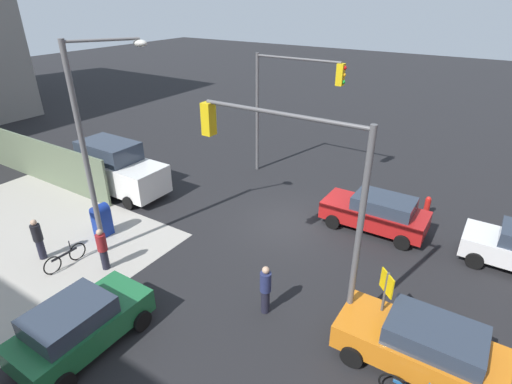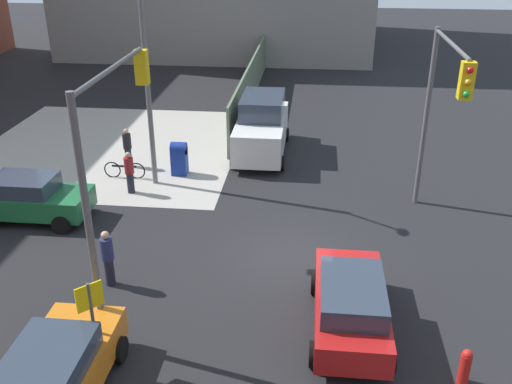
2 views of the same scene
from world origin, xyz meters
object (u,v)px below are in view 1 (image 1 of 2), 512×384
Objects in this scene: mailbox_blue at (102,219)px; hatchback_orange at (421,345)px; fire_hydrant at (427,206)px; bicycle_leaning_on_fence at (65,258)px; pedestrian_crossing at (265,289)px; street_lamp_corner at (93,138)px; traffic_signal_nw_corner at (294,177)px; traffic_signal_se_corner at (288,94)px; coupe_red at (376,212)px; sedan_green at (80,325)px; van_white_delivery at (116,168)px; pedestrian_waiting at (103,249)px; pedestrian_walking_north at (38,239)px.

mailbox_blue is 12.84m from hatchback_orange.
mailbox_blue is at bearing 39.40° from fire_hydrant.
hatchback_orange is 2.45× the size of bicycle_leaning_on_fence.
street_lamp_corner is at bearing 37.78° from pedestrian_crossing.
traffic_signal_nw_corner is at bearing -172.44° from street_lamp_corner.
traffic_signal_se_corner is 1.49× the size of coupe_red.
coupe_red is 1.02× the size of hatchback_orange.
sedan_green is 2.18× the size of pedestrian_crossing.
van_white_delivery reaches higher than pedestrian_waiting.
traffic_signal_nw_corner is 3.79m from pedestrian_crossing.
mailbox_blue is at bearing -43.46° from sedan_green.
pedestrian_crossing is 1.03× the size of pedestrian_walking_north.
bicycle_leaning_on_fence is at bearing -87.95° from pedestrian_walking_north.
mailbox_blue is 0.81× the size of pedestrian_crossing.
fire_hydrant is at bearing -79.64° from hatchback_orange.
street_lamp_corner is 4.72m from bicycle_leaning_on_fence.
street_lamp_corner is 4.64× the size of pedestrian_walking_north.
sedan_green is (8.34, 4.48, -0.00)m from hatchback_orange.
traffic_signal_nw_corner is 7.89m from pedestrian_waiting.
hatchback_orange is at bearing -139.51° from pedestrian_crossing.
bicycle_leaning_on_fence is at bearing 44.62° from coupe_red.
pedestrian_waiting is (1.57, 11.00, -3.71)m from traffic_signal_se_corner.
coupe_red is at bearing 154.72° from traffic_signal_se_corner.
coupe_red is 2.50× the size of bicycle_leaning_on_fence.
mailbox_blue is 0.33× the size of coupe_red.
pedestrian_crossing is at bearing 5.08° from hatchback_orange.
coupe_red is 7.23m from hatchback_orange.
street_lamp_corner is at bearing 76.66° from traffic_signal_se_corner.
sedan_green is 2.27× the size of pedestrian_waiting.
bicycle_leaning_on_fence is (12.24, 2.41, -0.50)m from hatchback_orange.
traffic_signal_se_corner is at bearing -29.06° from pedestrian_crossing.
pedestrian_crossing is at bearing 57.01° from traffic_signal_nw_corner.
coupe_red reaches higher than bicycle_leaning_on_fence.
pedestrian_waiting is (-4.81, 4.70, -0.39)m from van_white_delivery.
traffic_signal_nw_corner is 1.20× the size of van_white_delivery.
mailbox_blue is at bearing 34.02° from pedestrian_crossing.
pedestrian_walking_north is (-2.21, 5.60, -0.38)m from van_white_delivery.
fire_hydrant is 0.22× the size of coupe_red.
coupe_red is at bearing -65.93° from pedestrian_crossing.
hatchback_orange is 9.46m from sedan_green.
fire_hydrant is at bearing -122.59° from coupe_red.
pedestrian_walking_north reaches higher than sedan_green.
sedan_green is at bearing 152.03° from bicycle_leaning_on_fence.
coupe_red is 12.05m from sedan_green.
traffic_signal_nw_corner reaches higher than hatchback_orange.
hatchback_orange is 2.49× the size of pedestrian_walking_north.
sedan_green is at bearing 49.01° from traffic_signal_nw_corner.
pedestrian_crossing is (-7.00, -0.29, -3.78)m from street_lamp_corner.
bicycle_leaning_on_fence is (8.05, 2.70, -4.28)m from traffic_signal_nw_corner.
coupe_red is 2.54× the size of pedestrian_walking_north.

